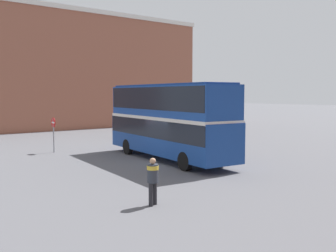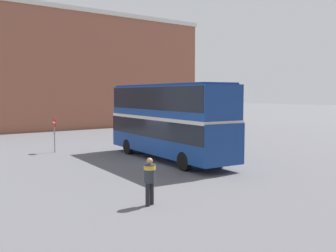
{
  "view_description": "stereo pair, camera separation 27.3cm",
  "coord_description": "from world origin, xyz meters",
  "px_view_note": "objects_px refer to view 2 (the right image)",
  "views": [
    {
      "loc": [
        18.3,
        -13.93,
        4.05
      ],
      "look_at": [
        -0.66,
        0.8,
        2.08
      ],
      "focal_mm": 42.0,
      "sensor_mm": 36.0,
      "label": 1
    },
    {
      "loc": [
        18.47,
        -13.71,
        4.05
      ],
      "look_at": [
        -0.66,
        0.8,
        2.08
      ],
      "focal_mm": 42.0,
      "sensor_mm": 36.0,
      "label": 2
    }
  ],
  "objects_px": {
    "pedestrian_foreground": "(150,176)",
    "no_entry_sign": "(54,129)",
    "double_decker_bus": "(168,117)",
    "parked_car_kerb_near": "(138,129)"
  },
  "relations": [
    {
      "from": "pedestrian_foreground",
      "to": "parked_car_kerb_near",
      "type": "relative_size",
      "value": 0.4
    },
    {
      "from": "pedestrian_foreground",
      "to": "no_entry_sign",
      "type": "relative_size",
      "value": 0.72
    },
    {
      "from": "double_decker_bus",
      "to": "pedestrian_foreground",
      "type": "relative_size",
      "value": 6.37
    },
    {
      "from": "pedestrian_foreground",
      "to": "no_entry_sign",
      "type": "distance_m",
      "value": 14.93
    },
    {
      "from": "pedestrian_foreground",
      "to": "parked_car_kerb_near",
      "type": "bearing_deg",
      "value": -53.0
    },
    {
      "from": "parked_car_kerb_near",
      "to": "double_decker_bus",
      "type": "bearing_deg",
      "value": 166.77
    },
    {
      "from": "pedestrian_foreground",
      "to": "parked_car_kerb_near",
      "type": "height_order",
      "value": "pedestrian_foreground"
    },
    {
      "from": "pedestrian_foreground",
      "to": "no_entry_sign",
      "type": "xyz_separation_m",
      "value": [
        -14.77,
        2.14,
        0.58
      ]
    },
    {
      "from": "double_decker_bus",
      "to": "parked_car_kerb_near",
      "type": "distance_m",
      "value": 13.16
    },
    {
      "from": "double_decker_bus",
      "to": "no_entry_sign",
      "type": "relative_size",
      "value": 4.6
    }
  ]
}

